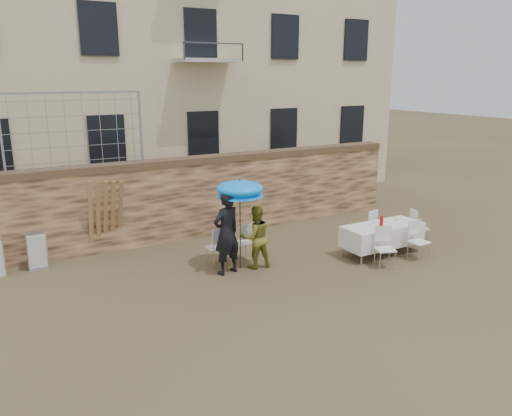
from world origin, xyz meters
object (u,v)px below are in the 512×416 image
umbrella (240,191)px  table_chair_front_left (385,248)px  soda_bottle (381,222)px  woman_dress (256,237)px  table_chair_front_right (419,241)px  man_suit (226,233)px  couple_chair_left (217,246)px  table_chair_back (367,226)px  couple_chair_right (243,242)px  banquet_table (383,226)px  chair_stack_right (36,249)px  table_chair_side (419,227)px

umbrella → table_chair_front_left: (2.99, -1.61, -1.38)m
umbrella → soda_bottle: umbrella is taller
woman_dress → table_chair_front_right: bearing=163.0°
man_suit → couple_chair_left: bearing=-104.9°
table_chair_back → couple_chair_right: bearing=-22.6°
couple_chair_right → banquet_table: bearing=154.7°
umbrella → banquet_table: umbrella is taller
umbrella → couple_chair_left: (-0.40, 0.45, -1.38)m
couple_chair_right → table_chair_back: same height
man_suit → umbrella: (0.40, 0.10, 0.89)m
table_chair_front_left → table_chair_front_right: size_ratio=1.00×
banquet_table → table_chair_front_left: (-0.60, -0.75, -0.25)m
woman_dress → chair_stack_right: size_ratio=1.62×
couple_chair_right → table_chair_front_right: size_ratio=1.00×
umbrella → couple_chair_left: umbrella is taller
umbrella → table_chair_front_right: 4.60m
couple_chair_left → table_chair_back: 4.22m
table_chair_front_right → table_chair_back: same height
table_chair_front_right → table_chair_back: size_ratio=1.00×
couple_chair_right → soda_bottle: (3.09, -1.46, 0.43)m
table_chair_side → man_suit: bearing=103.0°
umbrella → banquet_table: size_ratio=0.94×
soda_bottle → table_chair_front_right: size_ratio=0.27×
table_chair_front_right → table_chair_side: (0.90, 0.85, 0.00)m
couple_chair_left → chair_stack_right: bearing=-30.4°
chair_stack_right → soda_bottle: bearing=-24.3°
table_chair_front_left → banquet_table: bearing=73.0°
banquet_table → man_suit: bearing=169.3°
woman_dress → table_chair_front_right: 4.04m
couple_chair_left → table_chair_front_right: size_ratio=1.00×
couple_chair_right → table_chair_front_left: 3.38m
couple_chair_right → table_chair_front_left: (2.69, -2.06, 0.00)m
table_chair_back → couple_chair_left: bearing=-21.3°
woman_dress → couple_chair_left: woman_dress is taller
table_chair_side → chair_stack_right: bearing=90.9°
banquet_table → couple_chair_right: bearing=158.3°
umbrella → couple_chair_right: size_ratio=2.06×
banquet_table → chair_stack_right: size_ratio=2.28×
umbrella → table_chair_front_left: bearing=-28.3°
man_suit → banquet_table: man_suit is taller
soda_bottle → man_suit: bearing=166.5°
table_chair_front_left → man_suit: bearing=177.7°
banquet_table → table_chair_front_right: bearing=-56.3°
table_chair_back → chair_stack_right: bearing=-31.5°
table_chair_front_right → chair_stack_right: table_chair_front_right is taller
couple_chair_left → banquet_table: bearing=158.9°
soda_bottle → table_chair_front_left: (-0.40, -0.60, -0.43)m
soda_bottle → table_chair_front_right: 1.02m
man_suit → chair_stack_right: bearing=-48.5°
table_chair_front_right → banquet_table: bearing=122.0°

